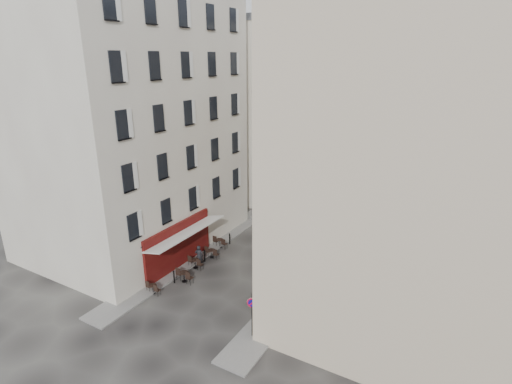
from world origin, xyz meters
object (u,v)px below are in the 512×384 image
Objects in this scene: bistro_table_a at (153,288)px; bistro_table_b at (185,276)px; pedestrian at (199,256)px; no_parking_sign at (252,310)px.

bistro_table_a is 2.34m from bistro_table_b.
pedestrian is (0.38, 4.46, 0.43)m from bistro_table_a.
pedestrian reaches higher than bistro_table_b.
no_parking_sign is 1.87× the size of bistro_table_b.
bistro_table_b is 0.81× the size of pedestrian.
pedestrian is (-0.50, 2.30, 0.35)m from bistro_table_b.
pedestrian is at bearing 131.99° from no_parking_sign.
bistro_table_b is (0.88, 2.17, 0.07)m from bistro_table_a.
bistro_table_b is 2.38m from pedestrian.
bistro_table_a is 0.85× the size of bistro_table_b.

